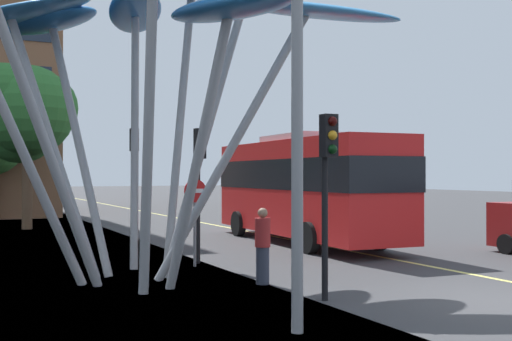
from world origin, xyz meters
TOP-DOWN VIEW (x-y plane):
  - ground at (-0.70, 0.00)m, footprint 120.00×240.00m
  - red_bus at (1.67, 10.45)m, footprint 3.10×10.40m
  - leaf_sculpture at (-5.98, 5.06)m, footprint 11.71×9.32m
  - traffic_light_kerb_near at (-3.04, 1.36)m, footprint 0.28×0.42m
  - traffic_light_kerb_far at (-3.44, 7.14)m, footprint 0.28×0.42m
  - traffic_light_island_mid at (-3.60, 13.25)m, footprint 0.28×0.42m
  - tree_pavement_near at (-6.54, 20.45)m, footprint 4.52×4.53m
  - pedestrian at (-3.32, 3.57)m, footprint 0.34×0.34m
  - no_entry_sign at (-3.71, 6.73)m, footprint 0.60×0.12m

SIDE VIEW (x-z plane):
  - ground at x=-0.70m, z-range -0.10..0.00m
  - pedestrian at x=-3.32m, z-range 0.00..1.66m
  - no_entry_sign at x=-3.71m, z-range 0.39..2.64m
  - red_bus at x=1.67m, z-range 0.17..3.94m
  - traffic_light_kerb_near at x=-3.04m, z-range 0.79..4.30m
  - traffic_light_kerb_far at x=-3.44m, z-range 0.81..4.42m
  - traffic_light_island_mid at x=-3.60m, z-range 0.88..4.88m
  - tree_pavement_near at x=-6.54m, z-range 1.62..8.71m
  - leaf_sculpture at x=-5.98m, z-range 2.31..9.80m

